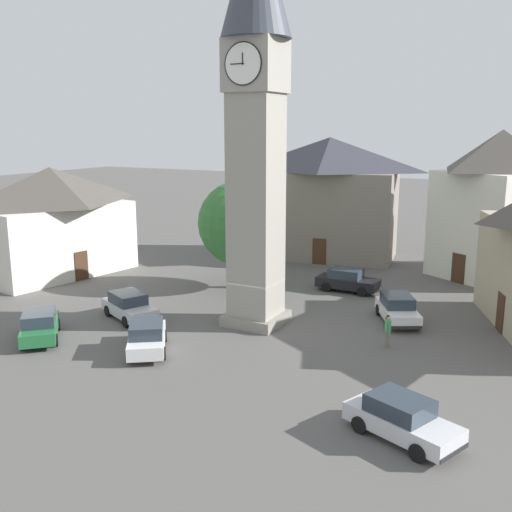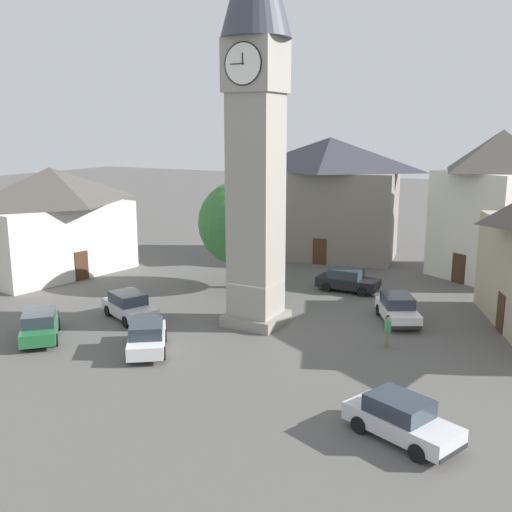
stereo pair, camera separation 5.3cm
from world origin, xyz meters
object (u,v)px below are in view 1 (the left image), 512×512
car_red_corner (147,337)px  building_shop_left (497,203)px  building_terrace_right (329,197)px  clock_tower (256,86)px  car_silver_kerb (402,419)px  building_hall_far (53,220)px  car_white_side (347,280)px  car_green_alley (40,326)px  pedestrian (388,328)px  tree (240,223)px  car_blue_kerb (129,306)px  car_black_far (397,309)px

car_red_corner → building_shop_left: (-13.10, -23.88, 4.66)m
building_terrace_right → building_shop_left: bearing=177.2°
clock_tower → car_silver_kerb: 18.14m
clock_tower → building_hall_far: 20.80m
car_white_side → car_green_alley: size_ratio=1.00×
pedestrian → tree: (11.99, -6.41, 3.46)m
car_silver_kerb → car_white_side: size_ratio=1.08×
building_shop_left → car_silver_kerb: bearing=90.0°
clock_tower → pedestrian: 14.04m
car_blue_kerb → car_black_far: size_ratio=1.00×
car_red_corner → car_black_far: 14.08m
car_green_alley → pedestrian: 17.77m
car_blue_kerb → pedestrian: size_ratio=2.63×
tree → building_terrace_right: 12.21m
clock_tower → car_white_side: bearing=-104.8°
car_green_alley → building_hall_far: bearing=-47.0°
car_green_alley → pedestrian: (-16.19, -7.31, 0.25)m
pedestrian → building_shop_left: (-2.85, -17.83, 4.41)m
car_blue_kerb → clock_tower: bearing=-158.4°
building_shop_left → building_hall_far: 32.42m
car_red_corner → building_terrace_right: size_ratio=0.36×
car_white_side → pedestrian: pedestrian is taller
car_blue_kerb → car_red_corner: bearing=138.8°
car_blue_kerb → tree: bearing=-104.7°
car_green_alley → car_silver_kerb: bearing=176.5°
car_white_side → car_black_far: size_ratio=0.93×
car_green_alley → building_terrace_right: building_terrace_right is taller
building_shop_left → building_hall_far: bearing=26.6°
car_silver_kerb → car_white_side: bearing=-65.2°
car_green_alley → clock_tower: bearing=-139.1°
car_white_side → tree: tree is taller
car_black_far → building_shop_left: bearing=-104.2°
car_blue_kerb → pedestrian: pedestrian is taller
clock_tower → car_black_far: bearing=-150.0°
car_black_far → building_hall_far: size_ratio=0.37×
car_white_side → building_shop_left: 12.86m
building_hall_far → pedestrian: bearing=172.7°
car_blue_kerb → car_black_far: same height
building_terrace_right → building_hall_far: (15.80, 15.15, -1.02)m
car_white_side → pedestrian: (-5.21, 8.95, 0.25)m
car_black_far → building_shop_left: (-3.45, -13.62, 4.66)m
car_red_corner → car_black_far: same height
car_red_corner → building_terrace_right: (0.06, -24.53, 4.32)m
car_black_far → tree: (11.39, -2.20, 3.70)m
car_white_side → building_shop_left: building_shop_left is taller
clock_tower → car_silver_kerb: size_ratio=4.92×
pedestrian → car_green_alley: bearing=24.3°
car_white_side → tree: bearing=20.6°
car_silver_kerb → building_terrace_right: 30.31m
pedestrian → building_hall_far: building_hall_far is taller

